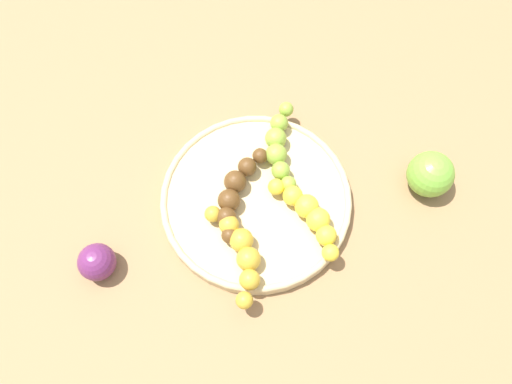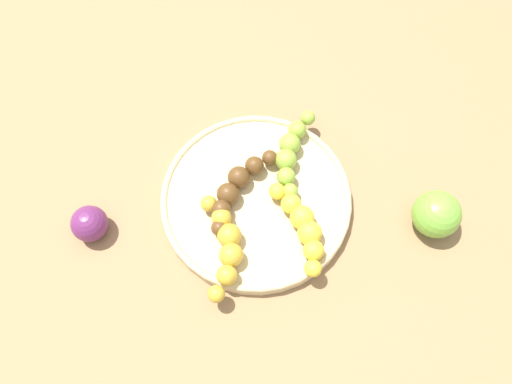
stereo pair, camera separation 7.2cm
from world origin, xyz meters
name	(u,v)px [view 2 (the right image)]	position (x,y,z in m)	size (l,w,h in m)	color
ground_plane	(256,202)	(0.00, 0.00, 0.00)	(2.40, 2.40, 0.00)	#936D47
fruit_bowl	(256,199)	(0.00, 0.00, 0.01)	(0.28, 0.28, 0.02)	#D1B784
banana_overripe	(237,187)	(0.01, 0.03, 0.04)	(0.13, 0.10, 0.03)	#593819
banana_spotted	(225,246)	(-0.08, 0.05, 0.04)	(0.15, 0.06, 0.03)	gold
banana_yellow	(303,226)	(-0.05, -0.06, 0.04)	(0.14, 0.07, 0.03)	yellow
banana_green	(291,153)	(0.06, -0.06, 0.04)	(0.15, 0.07, 0.03)	#8CAD38
apple_green	(436,214)	(-0.05, -0.25, 0.03)	(0.07, 0.07, 0.07)	#72B238
plum_purple	(90,224)	(-0.03, 0.24, 0.03)	(0.05, 0.05, 0.05)	#662659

